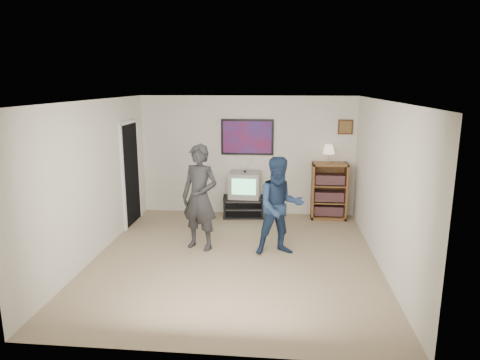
% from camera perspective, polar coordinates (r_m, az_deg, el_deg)
% --- Properties ---
extents(room_shell, '(4.51, 5.00, 2.51)m').
position_cam_1_polar(room_shell, '(6.93, -0.42, 0.27)').
color(room_shell, '#807351').
rests_on(room_shell, ground).
extents(media_stand, '(0.89, 0.55, 0.42)m').
position_cam_1_polar(media_stand, '(9.01, 0.46, -3.57)').
color(media_stand, black).
rests_on(media_stand, room_shell).
extents(crt_television, '(0.65, 0.56, 0.53)m').
position_cam_1_polar(crt_television, '(8.88, 0.65, -0.63)').
color(crt_television, gray).
rests_on(crt_television, media_stand).
extents(bookshelf, '(0.71, 0.41, 1.16)m').
position_cam_1_polar(bookshelf, '(8.98, 11.77, -1.44)').
color(bookshelf, brown).
rests_on(bookshelf, room_shell).
extents(table_lamp, '(0.24, 0.24, 0.38)m').
position_cam_1_polar(table_lamp, '(8.83, 11.75, 3.44)').
color(table_lamp, beige).
rests_on(table_lamp, bookshelf).
extents(person_tall, '(0.76, 0.62, 1.78)m').
position_cam_1_polar(person_tall, '(7.16, -5.39, -2.33)').
color(person_tall, black).
rests_on(person_tall, room_shell).
extents(person_short, '(0.92, 0.79, 1.62)m').
position_cam_1_polar(person_short, '(6.94, 5.34, -3.53)').
color(person_short, '#1A2B49').
rests_on(person_short, room_shell).
extents(controller_left, '(0.04, 0.12, 0.03)m').
position_cam_1_polar(controller_left, '(7.30, -4.74, 0.18)').
color(controller_left, white).
rests_on(controller_left, person_tall).
extents(controller_right, '(0.06, 0.11, 0.03)m').
position_cam_1_polar(controller_right, '(7.09, 5.01, -0.92)').
color(controller_right, white).
rests_on(controller_right, person_short).
extents(poster, '(1.10, 0.03, 0.75)m').
position_cam_1_polar(poster, '(8.95, 0.98, 5.73)').
color(poster, black).
rests_on(poster, room_shell).
extents(air_vent, '(0.28, 0.02, 0.14)m').
position_cam_1_polar(air_vent, '(8.98, -2.54, 7.67)').
color(air_vent, white).
rests_on(air_vent, room_shell).
extents(small_picture, '(0.30, 0.03, 0.30)m').
position_cam_1_polar(small_picture, '(9.00, 13.88, 6.87)').
color(small_picture, '#442515').
rests_on(small_picture, room_shell).
extents(doorway, '(0.03, 0.85, 2.00)m').
position_cam_1_polar(doorway, '(8.68, -14.39, 0.75)').
color(doorway, black).
rests_on(doorway, room_shell).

